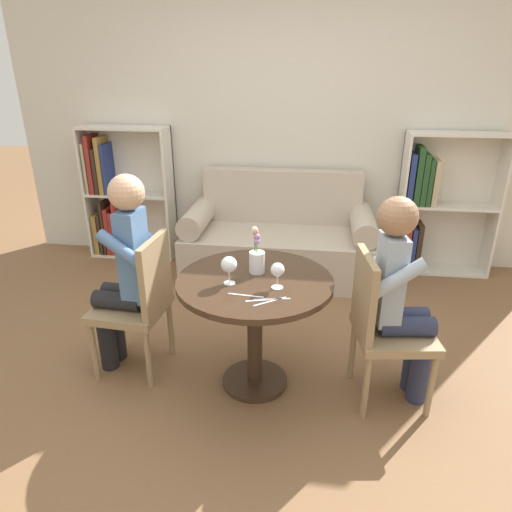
# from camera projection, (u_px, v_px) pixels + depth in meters

# --- Properties ---
(ground_plane) EXTENTS (16.00, 16.00, 0.00)m
(ground_plane) POSITION_uv_depth(u_px,v_px,m) (255.00, 382.00, 2.84)
(ground_plane) COLOR brown
(back_wall) EXTENTS (5.20, 0.05, 2.70)m
(back_wall) POSITION_uv_depth(u_px,v_px,m) (285.00, 120.00, 4.20)
(back_wall) COLOR beige
(back_wall) RESTS_ON ground_plane
(round_table) EXTENTS (0.89, 0.89, 0.71)m
(round_table) POSITION_uv_depth(u_px,v_px,m) (255.00, 303.00, 2.62)
(round_table) COLOR #382619
(round_table) RESTS_ON ground_plane
(couch) EXTENTS (1.71, 0.80, 0.92)m
(couch) POSITION_uv_depth(u_px,v_px,m) (279.00, 241.00, 4.22)
(couch) COLOR #B7A893
(couch) RESTS_ON ground_plane
(bookshelf_left) EXTENTS (0.85, 0.28, 1.29)m
(bookshelf_left) POSITION_uv_depth(u_px,v_px,m) (120.00, 198.00, 4.55)
(bookshelf_left) COLOR silver
(bookshelf_left) RESTS_ON ground_plane
(bookshelf_right) EXTENTS (0.85, 0.28, 1.29)m
(bookshelf_right) POSITION_uv_depth(u_px,v_px,m) (433.00, 205.00, 4.17)
(bookshelf_right) COLOR silver
(bookshelf_right) RESTS_ON ground_plane
(chair_left) EXTENTS (0.45, 0.45, 0.90)m
(chair_left) POSITION_uv_depth(u_px,v_px,m) (140.00, 300.00, 2.79)
(chair_left) COLOR #937A56
(chair_left) RESTS_ON ground_plane
(chair_right) EXTENTS (0.48, 0.48, 0.90)m
(chair_right) POSITION_uv_depth(u_px,v_px,m) (382.00, 323.00, 2.54)
(chair_right) COLOR #937A56
(chair_right) RESTS_ON ground_plane
(person_left) EXTENTS (0.43, 0.36, 1.27)m
(person_left) POSITION_uv_depth(u_px,v_px,m) (124.00, 271.00, 2.74)
(person_left) COLOR black
(person_left) RESTS_ON ground_plane
(person_right) EXTENTS (0.45, 0.38, 1.22)m
(person_right) POSITION_uv_depth(u_px,v_px,m) (401.00, 297.00, 2.49)
(person_right) COLOR #282D47
(person_right) RESTS_ON ground_plane
(wine_glass_left) EXTENTS (0.09, 0.09, 0.16)m
(wine_glass_left) POSITION_uv_depth(u_px,v_px,m) (229.00, 265.00, 2.47)
(wine_glass_left) COLOR white
(wine_glass_left) RESTS_ON round_table
(wine_glass_right) EXTENTS (0.08, 0.08, 0.15)m
(wine_glass_right) POSITION_uv_depth(u_px,v_px,m) (278.00, 271.00, 2.42)
(wine_glass_right) COLOR white
(wine_glass_right) RESTS_ON round_table
(flower_vase) EXTENTS (0.09, 0.09, 0.28)m
(flower_vase) POSITION_uv_depth(u_px,v_px,m) (257.00, 258.00, 2.61)
(flower_vase) COLOR silver
(flower_vase) RESTS_ON round_table
(knife_left_setting) EXTENTS (0.19, 0.06, 0.00)m
(knife_left_setting) POSITION_uv_depth(u_px,v_px,m) (264.00, 300.00, 2.33)
(knife_left_setting) COLOR silver
(knife_left_setting) RESTS_ON round_table
(fork_left_setting) EXTENTS (0.19, 0.03, 0.00)m
(fork_left_setting) POSITION_uv_depth(u_px,v_px,m) (246.00, 295.00, 2.38)
(fork_left_setting) COLOR silver
(fork_left_setting) RESTS_ON round_table
(knife_right_setting) EXTENTS (0.19, 0.05, 0.00)m
(knife_right_setting) POSITION_uv_depth(u_px,v_px,m) (272.00, 299.00, 2.34)
(knife_right_setting) COLOR silver
(knife_right_setting) RESTS_ON round_table
(fork_right_setting) EXTENTS (0.16, 0.12, 0.00)m
(fork_right_setting) POSITION_uv_depth(u_px,v_px,m) (270.00, 302.00, 2.32)
(fork_right_setting) COLOR silver
(fork_right_setting) RESTS_ON round_table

